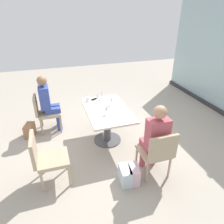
{
  "coord_description": "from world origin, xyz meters",
  "views": [
    {
      "loc": [
        3.38,
        -0.95,
        2.51
      ],
      "look_at": [
        0.0,
        0.1,
        0.65
      ],
      "focal_mm": 32.65,
      "sensor_mm": 36.0,
      "label": 1
    }
  ],
  "objects": [
    {
      "name": "wine_glass_2",
      "position": [
        0.2,
        -0.07,
        0.86
      ],
      "size": [
        0.07,
        0.07,
        0.18
      ],
      "color": "silver",
      "rests_on": "dining_table_main"
    },
    {
      "name": "handbag_1",
      "position": [
        -0.65,
        -1.54,
        0.14
      ],
      "size": [
        0.33,
        0.24,
        0.28
      ],
      "primitive_type": "cube",
      "rotation": [
        0.0,
        0.0,
        -0.29
      ],
      "color": "#A3704C",
      "rests_on": "ground_plane"
    },
    {
      "name": "wine_glass_1",
      "position": [
        -0.16,
        0.14,
        0.86
      ],
      "size": [
        0.07,
        0.07,
        0.18
      ],
      "color": "silver",
      "rests_on": "dining_table_main"
    },
    {
      "name": "wine_glass_0",
      "position": [
        -0.49,
        0.03,
        0.86
      ],
      "size": [
        0.07,
        0.07,
        0.18
      ],
      "color": "silver",
      "rests_on": "dining_table_main"
    },
    {
      "name": "handbag_2",
      "position": [
        1.19,
        0.09,
        0.14
      ],
      "size": [
        0.33,
        0.22,
        0.28
      ],
      "primitive_type": "cube",
      "rotation": [
        0.0,
        0.0,
        -0.22
      ],
      "color": "beige",
      "rests_on": "ground_plane"
    },
    {
      "name": "chair_far_right",
      "position": [
        1.18,
        0.47,
        0.5
      ],
      "size": [
        0.5,
        0.46,
        0.87
      ],
      "color": "tan",
      "rests_on": "ground_plane"
    },
    {
      "name": "chair_front_right",
      "position": [
        0.79,
        -1.19,
        0.5
      ],
      "size": [
        0.46,
        0.5,
        0.87
      ],
      "color": "tan",
      "rests_on": "ground_plane"
    },
    {
      "name": "ground_plane",
      "position": [
        0.0,
        0.0,
        0.0
      ],
      "size": [
        12.0,
        12.0,
        0.0
      ],
      "primitive_type": "plane",
      "color": "#A89E8E"
    },
    {
      "name": "handbag_0",
      "position": [
        1.18,
        -0.05,
        0.14
      ],
      "size": [
        0.31,
        0.18,
        0.28
      ],
      "primitive_type": "cube",
      "rotation": [
        0.0,
        0.0,
        -0.08
      ],
      "color": "silver",
      "rests_on": "ground_plane"
    },
    {
      "name": "wine_glass_3",
      "position": [
        -0.37,
        -0.09,
        0.86
      ],
      "size": [
        0.07,
        0.07,
        0.18
      ],
      "color": "silver",
      "rests_on": "dining_table_main"
    },
    {
      "name": "person_far_right",
      "position": [
        1.07,
        0.47,
        0.7
      ],
      "size": [
        0.39,
        0.34,
        1.26
      ],
      "color": "#B24C56",
      "rests_on": "ground_plane"
    },
    {
      "name": "chair_front_left",
      "position": [
        -0.79,
        -1.19,
        0.5
      ],
      "size": [
        0.46,
        0.5,
        0.87
      ],
      "color": "tan",
      "rests_on": "ground_plane"
    },
    {
      "name": "cell_phone_on_table",
      "position": [
        -0.52,
        -0.14,
        0.73
      ],
      "size": [
        0.13,
        0.16,
        0.01
      ],
      "primitive_type": "cube",
      "rotation": [
        0.0,
        0.0,
        0.51
      ],
      "color": "black",
      "rests_on": "dining_table_main"
    },
    {
      "name": "person_front_left",
      "position": [
        -0.79,
        -1.08,
        0.7
      ],
      "size": [
        0.34,
        0.39,
        1.26
      ],
      "color": "#384C9E",
      "rests_on": "ground_plane"
    },
    {
      "name": "dining_table_main",
      "position": [
        0.0,
        0.0,
        0.54
      ],
      "size": [
        1.31,
        0.81,
        0.73
      ],
      "color": "silver",
      "rests_on": "ground_plane"
    },
    {
      "name": "coffee_cup",
      "position": [
        -0.47,
        -0.28,
        0.78
      ],
      "size": [
        0.08,
        0.08,
        0.09
      ],
      "primitive_type": "cylinder",
      "color": "white",
      "rests_on": "dining_table_main"
    }
  ]
}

